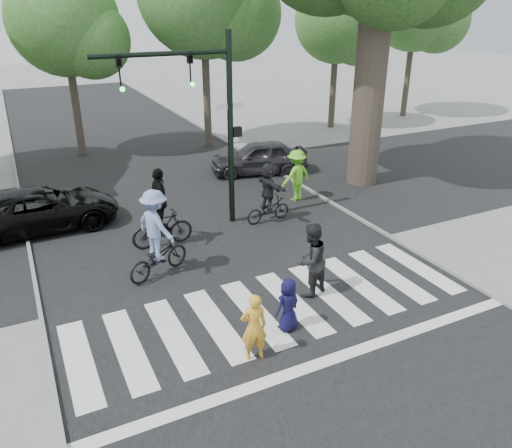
{
  "coord_description": "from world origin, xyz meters",
  "views": [
    {
      "loc": [
        -4.88,
        -7.85,
        6.68
      ],
      "look_at": [
        0.5,
        3.0,
        1.3
      ],
      "focal_mm": 35.0,
      "sensor_mm": 36.0,
      "label": 1
    }
  ],
  "objects_px": {
    "cyclist_right": "(268,196)",
    "pedestrian_adult": "(311,260)",
    "pedestrian_woman": "(254,327)",
    "car_suv": "(40,210)",
    "cyclist_mid": "(161,215)",
    "pedestrian_child": "(288,305)",
    "traffic_signal": "(204,105)",
    "cyclist_left": "(157,239)",
    "car_grey": "(259,157)"
  },
  "relations": [
    {
      "from": "cyclist_left",
      "to": "car_grey",
      "type": "height_order",
      "value": "cyclist_left"
    },
    {
      "from": "pedestrian_woman",
      "to": "cyclist_mid",
      "type": "relative_size",
      "value": 0.62
    },
    {
      "from": "cyclist_right",
      "to": "car_suv",
      "type": "relative_size",
      "value": 0.42
    },
    {
      "from": "cyclist_mid",
      "to": "pedestrian_woman",
      "type": "bearing_deg",
      "value": -88.5
    },
    {
      "from": "traffic_signal",
      "to": "car_grey",
      "type": "bearing_deg",
      "value": 46.91
    },
    {
      "from": "pedestrian_woman",
      "to": "car_grey",
      "type": "xyz_separation_m",
      "value": [
        5.55,
        10.84,
        -0.06
      ]
    },
    {
      "from": "traffic_signal",
      "to": "cyclist_right",
      "type": "bearing_deg",
      "value": -15.91
    },
    {
      "from": "pedestrian_child",
      "to": "pedestrian_adult",
      "type": "height_order",
      "value": "pedestrian_adult"
    },
    {
      "from": "car_grey",
      "to": "pedestrian_adult",
      "type": "bearing_deg",
      "value": -3.37
    },
    {
      "from": "cyclist_left",
      "to": "cyclist_mid",
      "type": "relative_size",
      "value": 0.99
    },
    {
      "from": "traffic_signal",
      "to": "car_suv",
      "type": "bearing_deg",
      "value": 156.35
    },
    {
      "from": "traffic_signal",
      "to": "car_suv",
      "type": "height_order",
      "value": "traffic_signal"
    },
    {
      "from": "pedestrian_woman",
      "to": "pedestrian_adult",
      "type": "xyz_separation_m",
      "value": [
        2.32,
        1.59,
        0.2
      ]
    },
    {
      "from": "pedestrian_woman",
      "to": "car_suv",
      "type": "relative_size",
      "value": 0.31
    },
    {
      "from": "pedestrian_child",
      "to": "car_suv",
      "type": "height_order",
      "value": "car_suv"
    },
    {
      "from": "pedestrian_child",
      "to": "car_grey",
      "type": "xyz_separation_m",
      "value": [
        4.44,
        10.29,
        0.07
      ]
    },
    {
      "from": "pedestrian_woman",
      "to": "car_suv",
      "type": "height_order",
      "value": "pedestrian_woman"
    },
    {
      "from": "pedestrian_woman",
      "to": "cyclist_mid",
      "type": "bearing_deg",
      "value": -78.33
    },
    {
      "from": "pedestrian_child",
      "to": "cyclist_right",
      "type": "bearing_deg",
      "value": -125.86
    },
    {
      "from": "traffic_signal",
      "to": "cyclist_mid",
      "type": "xyz_separation_m",
      "value": [
        -1.75,
        -0.76,
        -2.91
      ]
    },
    {
      "from": "pedestrian_adult",
      "to": "car_suv",
      "type": "distance_m",
      "value": 9.1
    },
    {
      "from": "cyclist_left",
      "to": "car_grey",
      "type": "distance_m",
      "value": 9.15
    },
    {
      "from": "pedestrian_woman",
      "to": "car_suv",
      "type": "bearing_deg",
      "value": -59.33
    },
    {
      "from": "pedestrian_child",
      "to": "car_grey",
      "type": "bearing_deg",
      "value": -125.73
    },
    {
      "from": "cyclist_left",
      "to": "pedestrian_child",
      "type": "bearing_deg",
      "value": -63.03
    },
    {
      "from": "traffic_signal",
      "to": "car_grey",
      "type": "height_order",
      "value": "traffic_signal"
    },
    {
      "from": "car_grey",
      "to": "pedestrian_woman",
      "type": "bearing_deg",
      "value": -11.26
    },
    {
      "from": "car_suv",
      "to": "cyclist_mid",
      "type": "bearing_deg",
      "value": -135.39
    },
    {
      "from": "traffic_signal",
      "to": "pedestrian_child",
      "type": "height_order",
      "value": "traffic_signal"
    },
    {
      "from": "cyclist_right",
      "to": "pedestrian_woman",
      "type": "bearing_deg",
      "value": -119.97
    },
    {
      "from": "cyclist_mid",
      "to": "car_suv",
      "type": "distance_m",
      "value": 4.27
    },
    {
      "from": "cyclist_mid",
      "to": "car_grey",
      "type": "distance_m",
      "value": 7.58
    },
    {
      "from": "traffic_signal",
      "to": "car_suv",
      "type": "xyz_separation_m",
      "value": [
        -4.88,
        2.14,
        -3.23
      ]
    },
    {
      "from": "pedestrian_adult",
      "to": "cyclist_left",
      "type": "xyz_separation_m",
      "value": [
        -3.08,
        2.63,
        0.09
      ]
    },
    {
      "from": "cyclist_right",
      "to": "pedestrian_adult",
      "type": "bearing_deg",
      "value": -104.76
    },
    {
      "from": "pedestrian_woman",
      "to": "pedestrian_adult",
      "type": "bearing_deg",
      "value": -135.4
    },
    {
      "from": "cyclist_right",
      "to": "cyclist_left",
      "type": "bearing_deg",
      "value": -156.38
    },
    {
      "from": "cyclist_left",
      "to": "car_suv",
      "type": "bearing_deg",
      "value": 119.03
    },
    {
      "from": "traffic_signal",
      "to": "cyclist_mid",
      "type": "relative_size",
      "value": 2.49
    },
    {
      "from": "pedestrian_child",
      "to": "cyclist_mid",
      "type": "relative_size",
      "value": 0.52
    },
    {
      "from": "pedestrian_child",
      "to": "pedestrian_adult",
      "type": "bearing_deg",
      "value": -151.91
    },
    {
      "from": "pedestrian_child",
      "to": "cyclist_left",
      "type": "height_order",
      "value": "cyclist_left"
    },
    {
      "from": "traffic_signal",
      "to": "cyclist_left",
      "type": "xyz_separation_m",
      "value": [
        -2.35,
        -2.41,
        -2.86
      ]
    },
    {
      "from": "pedestrian_child",
      "to": "cyclist_mid",
      "type": "distance_m",
      "value": 5.47
    },
    {
      "from": "pedestrian_child",
      "to": "car_grey",
      "type": "height_order",
      "value": "car_grey"
    },
    {
      "from": "pedestrian_woman",
      "to": "pedestrian_child",
      "type": "height_order",
      "value": "pedestrian_woman"
    },
    {
      "from": "pedestrian_adult",
      "to": "car_suv",
      "type": "relative_size",
      "value": 0.39
    },
    {
      "from": "pedestrian_child",
      "to": "cyclist_left",
      "type": "distance_m",
      "value": 4.13
    },
    {
      "from": "pedestrian_adult",
      "to": "cyclist_left",
      "type": "height_order",
      "value": "cyclist_left"
    },
    {
      "from": "pedestrian_child",
      "to": "cyclist_mid",
      "type": "bearing_deg",
      "value": -89.03
    }
  ]
}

